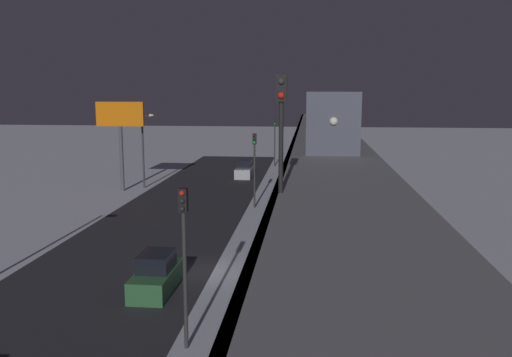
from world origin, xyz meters
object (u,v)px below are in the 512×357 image
subway_train (325,110)px  traffic_light_mid (254,159)px  sedan_silver (244,170)px  traffic_light_near (184,245)px  traffic_light_far (275,135)px  rail_signal (281,113)px  sedan_green_2 (157,275)px  commercial_billboard (120,123)px

subway_train → traffic_light_mid: bearing=18.8°
sedan_silver → traffic_light_near: (-2.90, 41.70, 3.40)m
sedan_silver → traffic_light_mid: 16.71m
sedan_silver → traffic_light_far: bearing=73.0°
rail_signal → sedan_silver: 44.27m
subway_train → sedan_silver: subway_train is taller
traffic_light_far → traffic_light_near: bearing=90.0°
sedan_green_2 → traffic_light_near: size_ratio=0.69×
traffic_light_far → rail_signal: bearing=94.1°
sedan_green_2 → commercial_billboard: (11.13, -26.10, 6.03)m
sedan_green_2 → traffic_light_near: 7.39m
commercial_billboard → sedan_green_2: bearing=113.1°
traffic_light_near → traffic_light_mid: size_ratio=1.00×
subway_train → traffic_light_far: subway_train is taller
sedan_silver → traffic_light_far: 10.50m
subway_train → traffic_light_near: (5.93, 27.62, -4.13)m
sedan_green_2 → traffic_light_mid: size_ratio=0.69×
traffic_light_near → traffic_light_mid: bearing=-90.0°
subway_train → rail_signal: (2.19, 28.86, 0.95)m
rail_signal → traffic_light_mid: (3.74, -26.84, -5.08)m
sedan_silver → commercial_billboard: bearing=-138.9°
rail_signal → traffic_light_near: (3.74, -1.24, -5.08)m
rail_signal → sedan_green_2: bearing=-47.1°
subway_train → traffic_light_near: subway_train is taller
sedan_green_2 → traffic_light_far: traffic_light_far is taller
traffic_light_near → commercial_billboard: 35.03m
subway_train → sedan_green_2: bearing=67.9°
rail_signal → traffic_light_far: rail_signal is taller
sedan_silver → traffic_light_mid: bearing=-79.8°
subway_train → traffic_light_near: bearing=77.9°
rail_signal → sedan_green_2: (6.64, -7.13, -8.47)m
commercial_billboard → traffic_light_mid: bearing=155.5°
traffic_light_mid → subway_train: bearing=-161.2°
sedan_green_2 → sedan_silver: size_ratio=1.06×
subway_train → rail_signal: rail_signal is taller
traffic_light_mid → traffic_light_far: bearing=-90.0°
commercial_billboard → traffic_light_far: bearing=-126.2°
rail_signal → traffic_light_near: bearing=-18.4°
subway_train → rail_signal: bearing=85.7°
subway_train → sedan_green_2: subway_train is taller
subway_train → commercial_billboard: 20.48m
sedan_silver → commercial_billboard: size_ratio=0.46×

